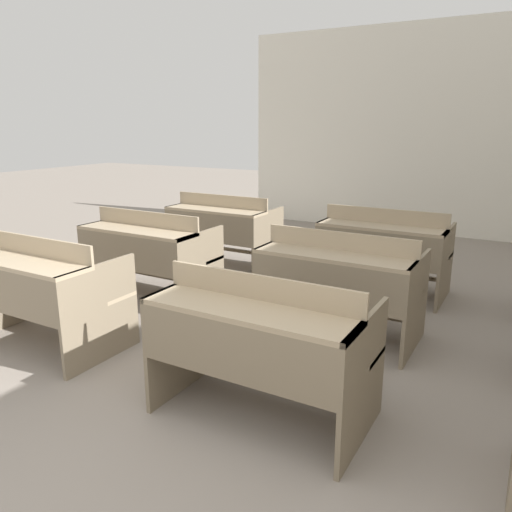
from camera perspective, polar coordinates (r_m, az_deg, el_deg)
The scene contains 7 objects.
wall_back at distance 8.06m, azimuth 19.78°, elevation 13.26°, with size 5.98×0.06×3.10m.
bench_front_left at distance 4.10m, azimuth -23.54°, elevation -3.27°, with size 1.20×0.71×0.86m.
bench_front_center at distance 2.86m, azimuth 0.57°, elevation -9.72°, with size 1.20×0.71×0.86m.
bench_second_left at distance 4.89m, azimuth -12.18°, elevation 0.50°, with size 1.20×0.71×0.86m.
bench_second_center at distance 3.96m, azimuth 9.47°, elevation -2.79°, with size 1.20×0.71×0.86m.
bench_third_left at distance 5.88m, azimuth -3.85°, elevation 3.21°, with size 1.20×0.71×0.86m.
bench_third_center at distance 5.09m, azimuth 14.35°, elevation 0.92°, with size 1.20×0.71×0.86m.
Camera 1 is at (1.46, -0.99, 1.66)m, focal length 35.00 mm.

